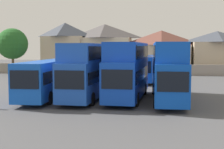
{
  "coord_description": "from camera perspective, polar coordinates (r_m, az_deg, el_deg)",
  "views": [
    {
      "loc": [
        4.57,
        -27.39,
        4.56
      ],
      "look_at": [
        0.0,
        3.0,
        1.97
      ],
      "focal_mm": 51.05,
      "sensor_mm": 36.0,
      "label": 1
    }
  ],
  "objects": [
    {
      "name": "bus_5",
      "position": [
        44.15,
        -1.23,
        1.45
      ],
      "size": [
        2.6,
        11.78,
        3.44
      ],
      "rotation": [
        0.0,
        0.0,
        -1.58
      ],
      "color": "blue",
      "rests_on": "ground"
    },
    {
      "name": "bus_4",
      "position": [
        27.76,
        9.98,
        1.12
      ],
      "size": [
        2.82,
        11.77,
        4.98
      ],
      "rotation": [
        0.0,
        0.0,
        -1.54
      ],
      "color": "blue",
      "rests_on": "ground"
    },
    {
      "name": "bus_1",
      "position": [
        29.6,
        -11.14,
        -0.35
      ],
      "size": [
        2.89,
        11.96,
        3.39
      ],
      "rotation": [
        0.0,
        0.0,
        -1.54
      ],
      "color": "blue",
      "rests_on": "ground"
    },
    {
      "name": "bus_2",
      "position": [
        28.15,
        -4.27,
        1.14
      ],
      "size": [
        3.01,
        10.39,
        4.9
      ],
      "rotation": [
        0.0,
        0.0,
        -1.62
      ],
      "color": "blue",
      "rests_on": "ground"
    },
    {
      "name": "ground",
      "position": [
        45.84,
        2.79,
        -0.9
      ],
      "size": [
        140.0,
        140.0,
        0.0
      ],
      "primitive_type": "plane",
      "color": "#4C4C4F"
    },
    {
      "name": "bus_3",
      "position": [
        27.97,
        2.87,
        1.22
      ],
      "size": [
        3.12,
        10.55,
        4.99
      ],
      "rotation": [
        0.0,
        0.0,
        -1.62
      ],
      "color": "#0F3FC3",
      "rests_on": "ground"
    },
    {
      "name": "house_terrace_far_right",
      "position": [
        60.0,
        18.27,
        3.88
      ],
      "size": [
        9.08,
        7.69,
        7.52
      ],
      "color": "#C6B293",
      "rests_on": "ground"
    },
    {
      "name": "house_terrace_right",
      "position": [
        59.08,
        8.82,
        4.15
      ],
      "size": [
        10.64,
        6.38,
        7.7
      ],
      "color": "beige",
      "rests_on": "ground"
    },
    {
      "name": "bus_6",
      "position": [
        43.9,
        3.14,
        2.55
      ],
      "size": [
        3.2,
        11.03,
        5.03
      ],
      "rotation": [
        0.0,
        0.0,
        -1.51
      ],
      "color": "blue",
      "rests_on": "ground"
    },
    {
      "name": "depot_boundary_wall",
      "position": [
        53.69,
        3.65,
        0.9
      ],
      "size": [
        56.0,
        0.5,
        1.8
      ],
      "primitive_type": "cube",
      "color": "gray",
      "rests_on": "ground"
    },
    {
      "name": "house_terrace_left",
      "position": [
        61.55,
        -8.36,
        4.93
      ],
      "size": [
        7.77,
        7.17,
        9.29
      ],
      "color": "#C6B293",
      "rests_on": "ground"
    },
    {
      "name": "tree_left_of_lot",
      "position": [
        55.98,
        -17.39,
        5.27
      ],
      "size": [
        5.16,
        5.16,
        7.81
      ],
      "color": "brown",
      "rests_on": "ground"
    },
    {
      "name": "bus_7",
      "position": [
        43.62,
        6.31,
        1.38
      ],
      "size": [
        3.29,
        12.05,
        3.45
      ],
      "rotation": [
        0.0,
        0.0,
        -1.64
      ],
      "color": "blue",
      "rests_on": "ground"
    },
    {
      "name": "house_terrace_centre",
      "position": [
        61.03,
        -1.29,
        4.86
      ],
      "size": [
        10.3,
        7.33,
        9.03
      ],
      "color": "beige",
      "rests_on": "ground"
    }
  ]
}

